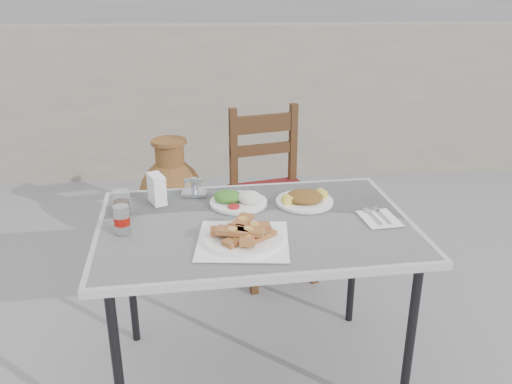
{
  "coord_description": "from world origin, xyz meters",
  "views": [
    {
      "loc": [
        -0.15,
        -1.8,
        1.54
      ],
      "look_at": [
        -0.02,
        0.05,
        0.8
      ],
      "focal_mm": 38.0,
      "sensor_mm": 36.0,
      "label": 1
    }
  ],
  "objects": [
    {
      "name": "chair",
      "position": [
        0.12,
        0.88,
        0.47
      ],
      "size": [
        0.49,
        0.49,
        0.91
      ],
      "rotation": [
        0.0,
        0.0,
        0.26
      ],
      "color": "#3B1E10",
      "rests_on": "ground"
    },
    {
      "name": "back_wall",
      "position": [
        0.0,
        2.5,
        0.6
      ],
      "size": [
        6.0,
        0.25,
        1.2
      ],
      "primitive_type": "cube",
      "color": "gray",
      "rests_on": "ground"
    },
    {
      "name": "cola_glass",
      "position": [
        -0.52,
        0.1,
        0.75
      ],
      "size": [
        0.07,
        0.07,
        0.1
      ],
      "color": "white",
      "rests_on": "cafe_table"
    },
    {
      "name": "pide_plate",
      "position": [
        -0.08,
        -0.15,
        0.73
      ],
      "size": [
        0.33,
        0.33,
        0.06
      ],
      "rotation": [
        0.0,
        0.0,
        -0.09
      ],
      "color": "white",
      "rests_on": "cafe_table"
    },
    {
      "name": "condiment_caddy",
      "position": [
        -0.26,
        0.29,
        0.73
      ],
      "size": [
        0.11,
        0.09,
        0.07
      ],
      "rotation": [
        0.0,
        0.0,
        -0.09
      ],
      "color": "silver",
      "rests_on": "cafe_table"
    },
    {
      "name": "salad_rice_plate",
      "position": [
        -0.08,
        0.17,
        0.72
      ],
      "size": [
        0.23,
        0.23,
        0.06
      ],
      "color": "white",
      "rests_on": "cafe_table"
    },
    {
      "name": "napkin_holder",
      "position": [
        -0.4,
        0.21,
        0.76
      ],
      "size": [
        0.09,
        0.11,
        0.12
      ],
      "rotation": [
        0.0,
        0.0,
        0.41
      ],
      "color": "white",
      "rests_on": "cafe_table"
    },
    {
      "name": "cafe_table",
      "position": [
        -0.03,
        0.0,
        0.65
      ],
      "size": [
        1.21,
        0.87,
        0.7
      ],
      "rotation": [
        0.0,
        0.0,
        0.08
      ],
      "color": "black",
      "rests_on": "ground"
    },
    {
      "name": "terracotta_urn",
      "position": [
        -0.44,
        1.17,
        0.32
      ],
      "size": [
        0.39,
        0.39,
        0.68
      ],
      "color": "brown",
      "rests_on": "ground"
    },
    {
      "name": "cutlery_napkin",
      "position": [
        0.43,
        0.0,
        0.71
      ],
      "size": [
        0.15,
        0.18,
        0.01
      ],
      "rotation": [
        0.0,
        0.0,
        0.12
      ],
      "color": "white",
      "rests_on": "cafe_table"
    },
    {
      "name": "soda_can",
      "position": [
        -0.5,
        -0.06,
        0.75
      ],
      "size": [
        0.06,
        0.06,
        0.1
      ],
      "color": "silver",
      "rests_on": "cafe_table"
    },
    {
      "name": "salad_chopped_plate",
      "position": [
        0.18,
        0.16,
        0.72
      ],
      "size": [
        0.23,
        0.23,
        0.05
      ],
      "color": "white",
      "rests_on": "cafe_table"
    },
    {
      "name": "ground",
      "position": [
        0.0,
        0.0,
        0.0
      ],
      "size": [
        80.0,
        80.0,
        0.0
      ],
      "primitive_type": "plane",
      "color": "slate",
      "rests_on": "ground"
    }
  ]
}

